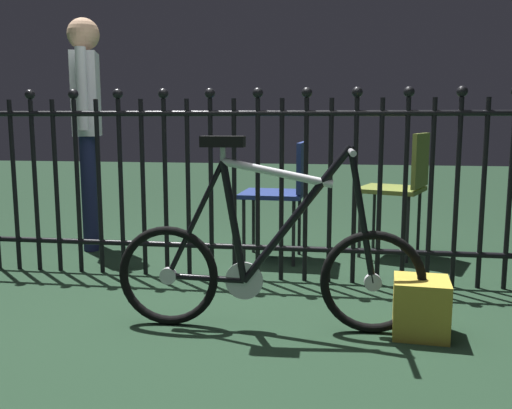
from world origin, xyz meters
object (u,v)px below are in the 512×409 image
(chair_navy, at_px, (284,187))
(display_crate, at_px, (421,307))
(chair_olive, at_px, (403,181))
(bicycle, at_px, (268,263))
(person_visitor, at_px, (87,113))

(chair_navy, relative_size, display_crate, 3.15)
(display_crate, bearing_deg, chair_navy, 120.22)
(chair_navy, bearing_deg, chair_olive, 14.52)
(bicycle, relative_size, person_visitor, 0.84)
(display_crate, bearing_deg, person_visitor, 147.32)
(chair_navy, height_order, person_visitor, person_visitor)
(chair_navy, bearing_deg, bicycle, -87.44)
(bicycle, distance_m, display_crate, 0.73)
(chair_olive, height_order, chair_navy, chair_olive)
(chair_olive, bearing_deg, display_crate, -92.43)
(chair_navy, xyz_separation_m, person_visitor, (-1.49, 0.14, 0.52))
(display_crate, bearing_deg, bicycle, -177.92)
(chair_olive, xyz_separation_m, chair_navy, (-0.83, -0.21, -0.03))
(chair_olive, bearing_deg, chair_navy, -165.48)
(chair_olive, height_order, display_crate, chair_olive)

